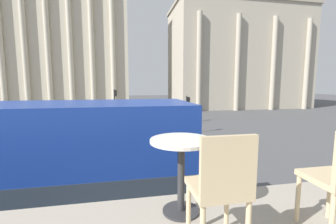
% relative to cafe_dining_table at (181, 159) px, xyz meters
% --- Properties ---
extents(cafe_dining_table, '(0.60, 0.60, 0.73)m').
position_rel_cafe_dining_table_xyz_m(cafe_dining_table, '(0.00, 0.00, 0.00)').
color(cafe_dining_table, '#2D2D30').
rests_on(cafe_dining_table, cafe_floor_slab).
extents(cafe_chair_0, '(0.40, 0.40, 0.91)m').
position_rel_cafe_dining_table_xyz_m(cafe_chair_0, '(0.15, -0.57, -0.02)').
color(cafe_chair_0, '#D1B789').
rests_on(cafe_chair_0, cafe_floor_slab).
extents(plaza_building_left, '(28.02, 12.43, 25.58)m').
position_rel_cafe_dining_table_xyz_m(plaza_building_left, '(-13.33, 47.05, 8.85)').
color(plaza_building_left, beige).
rests_on(plaza_building_left, ground_plane).
extents(plaza_building_right, '(27.63, 14.93, 20.47)m').
position_rel_cafe_dining_table_xyz_m(plaza_building_right, '(23.13, 42.96, 6.31)').
color(plaza_building_right, '#B2A893').
rests_on(plaza_building_right, ground_plane).
extents(traffic_light_near, '(0.42, 0.24, 3.44)m').
position_rel_cafe_dining_table_xyz_m(traffic_light_near, '(-0.65, 10.96, -1.66)').
color(traffic_light_near, black).
rests_on(traffic_light_near, ground_plane).
extents(traffic_light_mid, '(0.42, 0.24, 3.63)m').
position_rel_cafe_dining_table_xyz_m(traffic_light_mid, '(5.21, 17.94, -1.55)').
color(traffic_light_mid, black).
rests_on(traffic_light_mid, ground_plane).
extents(traffic_light_far, '(0.42, 0.24, 4.15)m').
position_rel_cafe_dining_table_xyz_m(traffic_light_far, '(-1.55, 24.13, -1.23)').
color(traffic_light_far, black).
rests_on(traffic_light_far, ground_plane).
extents(car_white, '(4.20, 1.93, 1.35)m').
position_rel_cafe_dining_table_xyz_m(car_white, '(-6.36, 30.09, -3.22)').
color(car_white, black).
rests_on(car_white, ground_plane).
extents(pedestrian_white, '(0.32, 0.32, 1.69)m').
position_rel_cafe_dining_table_xyz_m(pedestrian_white, '(-5.59, 19.86, -2.95)').
color(pedestrian_white, '#282B33').
rests_on(pedestrian_white, ground_plane).
extents(pedestrian_black, '(0.32, 0.32, 1.59)m').
position_rel_cafe_dining_table_xyz_m(pedestrian_black, '(9.03, 25.20, -3.02)').
color(pedestrian_black, '#282B33').
rests_on(pedestrian_black, ground_plane).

